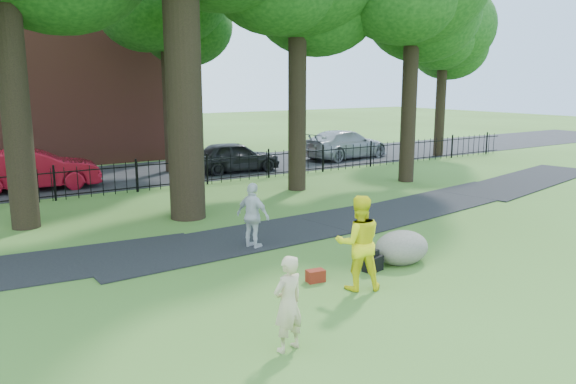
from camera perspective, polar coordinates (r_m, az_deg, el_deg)
ground at (r=12.21m, az=3.13°, el=-9.24°), size 120.00×120.00×0.00m
footpath at (r=15.83m, az=-2.30°, el=-4.40°), size 36.07×3.85×0.03m
street at (r=26.45m, az=-17.77°, el=1.43°), size 80.00×7.00×0.02m
iron_fence at (r=22.57m, az=-15.13°, el=1.51°), size 44.00×0.04×1.20m
woman at (r=9.08m, az=-0.01°, el=-11.26°), size 0.64×0.47×1.59m
man at (r=11.68m, az=7.18°, el=-5.13°), size 1.20×1.10×1.99m
pedestrian at (r=14.42m, az=-3.57°, el=-2.44°), size 0.77×1.09×1.72m
boulder at (r=13.70m, az=11.47°, el=-5.34°), size 1.51×1.21×0.82m
backpack at (r=13.04m, az=8.60°, el=-7.20°), size 0.51×0.38×0.34m
red_bag at (r=12.25m, az=2.81°, el=-8.51°), size 0.42×0.29×0.26m
red_sedan at (r=24.32m, az=-24.44°, el=2.08°), size 5.12×2.29×1.63m
grey_car at (r=26.68m, az=-5.47°, el=3.60°), size 4.44×2.10×1.47m
silver_car at (r=31.41m, az=5.82°, el=4.84°), size 5.65×2.88×1.57m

